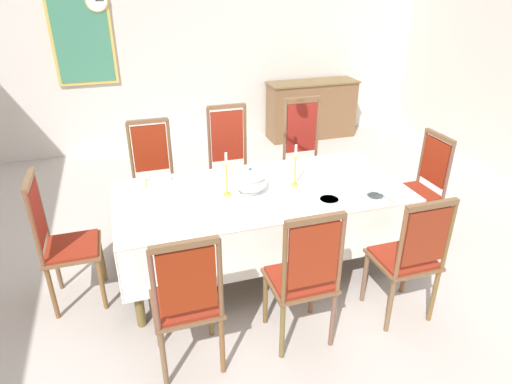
{
  "coord_description": "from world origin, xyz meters",
  "views": [
    {
      "loc": [
        -1.06,
        -3.24,
        2.42
      ],
      "look_at": [
        -0.08,
        -0.13,
        0.8
      ],
      "focal_mm": 30.9,
      "sensor_mm": 36.0,
      "label": 1
    }
  ],
  "objects_px": {
    "spoon_secondary": "(384,196)",
    "sideboard": "(311,110)",
    "candlestick_east": "(295,169)",
    "chair_south_b": "(304,276)",
    "chair_north_a": "(154,176)",
    "chair_south_c": "(409,255)",
    "chair_head_west": "(62,240)",
    "soup_tureen": "(250,180)",
    "spoon_primary": "(146,181)",
    "framed_painting": "(81,31)",
    "bowl_far_left": "(329,201)",
    "chair_south_a": "(187,300)",
    "chair_north_b": "(231,164)",
    "mounted_clock": "(96,1)",
    "dining_table": "(262,198)",
    "chair_head_east": "(420,186)",
    "bowl_near_left": "(161,178)",
    "bowl_near_right": "(375,197)",
    "chair_north_c": "(304,155)"
  },
  "relations": [
    {
      "from": "framed_painting",
      "to": "bowl_far_left",
      "type": "bearing_deg",
      "value": -64.14
    },
    {
      "from": "chair_north_c",
      "to": "chair_north_a",
      "type": "bearing_deg",
      "value": 0.19
    },
    {
      "from": "bowl_near_left",
      "to": "bowl_near_right",
      "type": "distance_m",
      "value": 1.86
    },
    {
      "from": "bowl_near_left",
      "to": "chair_south_a",
      "type": "bearing_deg",
      "value": -90.92
    },
    {
      "from": "spoon_secondary",
      "to": "sideboard",
      "type": "relative_size",
      "value": 0.12
    },
    {
      "from": "soup_tureen",
      "to": "framed_painting",
      "type": "xyz_separation_m",
      "value": [
        -1.31,
        3.41,
        0.86
      ]
    },
    {
      "from": "chair_head_east",
      "to": "spoon_secondary",
      "type": "xyz_separation_m",
      "value": [
        -0.69,
        -0.42,
        0.2
      ]
    },
    {
      "from": "bowl_far_left",
      "to": "chair_south_c",
      "type": "bearing_deg",
      "value": -55.89
    },
    {
      "from": "mounted_clock",
      "to": "chair_north_a",
      "type": "bearing_deg",
      "value": -82.08
    },
    {
      "from": "chair_north_a",
      "to": "bowl_near_right",
      "type": "distance_m",
      "value": 2.18
    },
    {
      "from": "candlestick_east",
      "to": "chair_head_east",
      "type": "bearing_deg",
      "value": 0.0
    },
    {
      "from": "mounted_clock",
      "to": "chair_head_east",
      "type": "bearing_deg",
      "value": -50.76
    },
    {
      "from": "chair_south_c",
      "to": "bowl_near_right",
      "type": "relative_size",
      "value": 6.47
    },
    {
      "from": "chair_south_b",
      "to": "bowl_near_right",
      "type": "height_order",
      "value": "chair_south_b"
    },
    {
      "from": "chair_south_c",
      "to": "sideboard",
      "type": "xyz_separation_m",
      "value": [
        1.06,
        4.13,
        -0.11
      ]
    },
    {
      "from": "soup_tureen",
      "to": "spoon_primary",
      "type": "relative_size",
      "value": 1.58
    },
    {
      "from": "chair_head_west",
      "to": "spoon_primary",
      "type": "relative_size",
      "value": 6.32
    },
    {
      "from": "chair_north_a",
      "to": "chair_head_east",
      "type": "relative_size",
      "value": 1.06
    },
    {
      "from": "bowl_near_right",
      "to": "framed_painting",
      "type": "xyz_separation_m",
      "value": [
        -2.23,
        3.86,
        0.95
      ]
    },
    {
      "from": "chair_south_c",
      "to": "chair_north_c",
      "type": "bearing_deg",
      "value": 90.0
    },
    {
      "from": "chair_south_c",
      "to": "spoon_secondary",
      "type": "distance_m",
      "value": 0.6
    },
    {
      "from": "chair_north_c",
      "to": "spoon_primary",
      "type": "xyz_separation_m",
      "value": [
        -1.74,
        -0.5,
        0.15
      ]
    },
    {
      "from": "spoon_secondary",
      "to": "mounted_clock",
      "type": "distance_m",
      "value": 4.55
    },
    {
      "from": "chair_north_b",
      "to": "framed_painting",
      "type": "relative_size",
      "value": 0.87
    },
    {
      "from": "chair_south_a",
      "to": "chair_north_b",
      "type": "xyz_separation_m",
      "value": [
        0.8,
        1.95,
        0.05
      ]
    },
    {
      "from": "chair_head_east",
      "to": "sideboard",
      "type": "xyz_separation_m",
      "value": [
        0.27,
        3.15,
        -0.11
      ]
    },
    {
      "from": "chair_head_west",
      "to": "candlestick_east",
      "type": "relative_size",
      "value": 2.97
    },
    {
      "from": "candlestick_east",
      "to": "chair_south_b",
      "type": "bearing_deg",
      "value": -108.14
    },
    {
      "from": "chair_south_c",
      "to": "chair_head_west",
      "type": "xyz_separation_m",
      "value": [
        -2.45,
        0.97,
        0.02
      ]
    },
    {
      "from": "chair_south_c",
      "to": "spoon_secondary",
      "type": "relative_size",
      "value": 6.06
    },
    {
      "from": "dining_table",
      "to": "chair_south_a",
      "type": "height_order",
      "value": "chair_south_a"
    },
    {
      "from": "chair_south_b",
      "to": "chair_head_west",
      "type": "relative_size",
      "value": 0.99
    },
    {
      "from": "chair_south_a",
      "to": "soup_tureen",
      "type": "bearing_deg",
      "value": 53.58
    },
    {
      "from": "chair_south_b",
      "to": "candlestick_east",
      "type": "xyz_separation_m",
      "value": [
        0.32,
        0.97,
        0.34
      ]
    },
    {
      "from": "spoon_primary",
      "to": "candlestick_east",
      "type": "bearing_deg",
      "value": -14.22
    },
    {
      "from": "soup_tureen",
      "to": "spoon_primary",
      "type": "distance_m",
      "value": 0.96
    },
    {
      "from": "chair_north_a",
      "to": "candlestick_east",
      "type": "relative_size",
      "value": 3.03
    },
    {
      "from": "chair_south_c",
      "to": "spoon_secondary",
      "type": "bearing_deg",
      "value": 79.06
    },
    {
      "from": "chair_head_east",
      "to": "bowl_near_right",
      "type": "height_order",
      "value": "chair_head_east"
    },
    {
      "from": "framed_painting",
      "to": "chair_head_east",
      "type": "bearing_deg",
      "value": -48.37
    },
    {
      "from": "framed_painting",
      "to": "bowl_near_right",
      "type": "bearing_deg",
      "value": -59.93
    },
    {
      "from": "bowl_far_left",
      "to": "bowl_near_left",
      "type": "bearing_deg",
      "value": 145.27
    },
    {
      "from": "chair_head_east",
      "to": "bowl_far_left",
      "type": "xyz_separation_m",
      "value": [
        -1.18,
        -0.4,
        0.22
      ]
    },
    {
      "from": "chair_south_b",
      "to": "chair_head_east",
      "type": "bearing_deg",
      "value": 30.73
    },
    {
      "from": "bowl_near_right",
      "to": "bowl_near_left",
      "type": "bearing_deg",
      "value": 150.84
    },
    {
      "from": "chair_south_c",
      "to": "spoon_secondary",
      "type": "height_order",
      "value": "chair_south_c"
    },
    {
      "from": "chair_head_east",
      "to": "bowl_near_left",
      "type": "distance_m",
      "value": 2.47
    },
    {
      "from": "bowl_near_left",
      "to": "bowl_far_left",
      "type": "xyz_separation_m",
      "value": [
        1.23,
        -0.85,
        0.0
      ]
    },
    {
      "from": "dining_table",
      "to": "bowl_far_left",
      "type": "height_order",
      "value": "bowl_far_left"
    },
    {
      "from": "chair_north_b",
      "to": "chair_head_west",
      "type": "distance_m",
      "value": 1.88
    }
  ]
}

